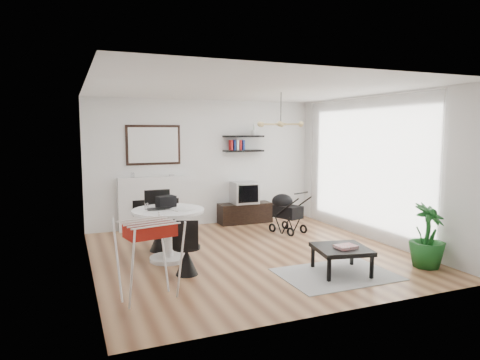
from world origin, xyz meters
name	(u,v)px	position (x,y,z in m)	size (l,w,h in m)	color
floor	(250,254)	(0.00, 0.00, 0.00)	(5.00, 5.00, 0.00)	brown
ceiling	(251,89)	(0.00, 0.00, 2.70)	(5.00, 5.00, 0.00)	white
wall_back	(204,163)	(0.00, 2.50, 1.35)	(5.00, 5.00, 0.00)	white
wall_left	(88,180)	(-2.50, 0.00, 1.35)	(5.00, 5.00, 0.00)	white
wall_right	(374,168)	(2.50, 0.00, 1.35)	(5.00, 5.00, 0.00)	white
sheer_curtain	(363,168)	(2.40, 0.20, 1.35)	(0.04, 3.60, 2.60)	white
fireplace	(155,197)	(-1.10, 2.42, 0.69)	(1.50, 0.17, 2.16)	white
shelf_lower	(244,151)	(0.86, 2.37, 1.60)	(0.90, 0.25, 0.04)	black
shelf_upper	(244,136)	(0.86, 2.37, 1.92)	(0.90, 0.25, 0.04)	black
pendant_lamp	(281,124)	(0.70, 0.30, 2.15)	(0.90, 0.90, 0.10)	tan
tv_console	(245,213)	(0.86, 2.28, 0.22)	(1.18, 0.41, 0.44)	black
crt_tv	(244,193)	(0.84, 2.28, 0.68)	(0.55, 0.48, 0.48)	#B4B3B6
dining_table	(168,227)	(-1.34, 0.15, 0.54)	(1.12, 1.12, 0.82)	white
laptop	(160,209)	(-1.47, 0.11, 0.83)	(0.36, 0.23, 0.03)	black
black_bag	(166,202)	(-1.32, 0.36, 0.91)	(0.30, 0.18, 0.18)	black
newspaper	(183,210)	(-1.14, 0.00, 0.82)	(0.30, 0.25, 0.01)	silver
drinking_glass	(147,206)	(-1.65, 0.27, 0.87)	(0.06, 0.06, 0.10)	white
chair_far	(161,232)	(-1.33, 0.79, 0.32)	(0.49, 0.49, 1.02)	black
chair_near	(187,257)	(-1.26, -0.63, 0.26)	(0.43, 0.44, 0.82)	black
drying_rack	(149,258)	(-1.91, -1.33, 0.51)	(0.77, 0.74, 0.97)	white
stroller	(286,214)	(1.30, 1.16, 0.37)	(0.64, 0.78, 0.86)	black
rug	(336,274)	(0.71, -1.42, 0.01)	(1.59, 1.15, 0.01)	#ACACAC
coffee_table	(341,250)	(0.81, -1.39, 0.34)	(0.86, 0.86, 0.37)	black
magazines	(346,247)	(0.84, -1.46, 0.40)	(0.28, 0.22, 0.04)	#B42D32
potted_plant	(428,236)	(2.17, -1.64, 0.48)	(0.53, 0.53, 0.95)	#164F1B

